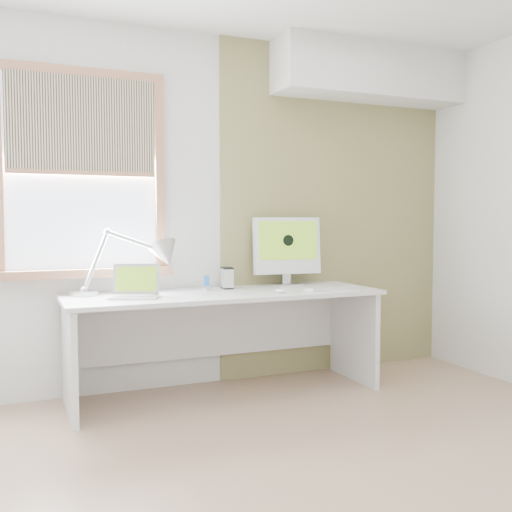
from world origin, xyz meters
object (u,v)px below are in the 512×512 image
external_drive (227,278)px  imac (287,247)px  laptop (135,289)px  desk (223,318)px  desk_lamp (151,259)px

external_drive → imac: bearing=3.9°
laptop → desk: bearing=6.5°
desk_lamp → external_drive: bearing=4.4°
desk_lamp → imac: bearing=4.2°
desk_lamp → laptop: (-0.14, -0.16, -0.18)m
desk → desk_lamp: 0.66m
external_drive → imac: imac is taller
external_drive → desk: bearing=-121.9°
desk → external_drive: bearing=58.1°
desk_lamp → external_drive: 0.60m
desk_lamp → laptop: size_ratio=2.14×
desk_lamp → laptop: desk_lamp is taller
laptop → external_drive: (0.72, 0.21, 0.03)m
desk_lamp → laptop: 0.28m
desk_lamp → external_drive: (0.57, 0.04, -0.16)m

